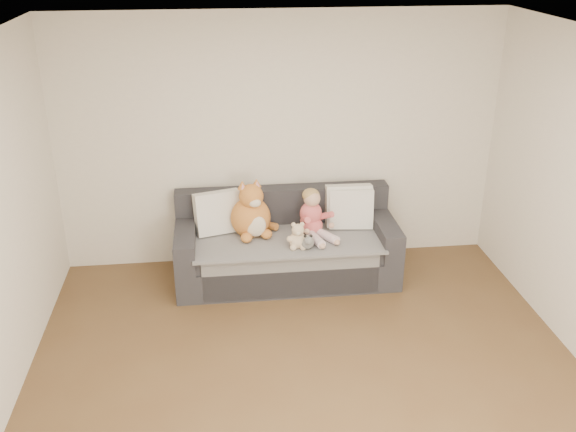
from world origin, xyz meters
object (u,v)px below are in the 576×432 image
object	(u,v)px
plush_cat	(251,214)
sippy_cup	(299,239)
sofa	(286,248)
toddler	(313,216)
teddy_bear	(298,238)

from	to	relation	value
plush_cat	sippy_cup	xyz separation A→B (m)	(0.44, -0.29, -0.16)
sofa	toddler	distance (m)	0.46
sofa	toddler	size ratio (longest dim) A/B	4.44
toddler	sippy_cup	xyz separation A→B (m)	(-0.17, -0.21, -0.14)
sippy_cup	sofa	bearing A→B (deg)	110.00
toddler	sippy_cup	world-z (taller)	toddler
toddler	sippy_cup	distance (m)	0.30
sofa	plush_cat	size ratio (longest dim) A/B	3.62
teddy_bear	sippy_cup	distance (m)	0.08
plush_cat	sippy_cup	size ratio (longest dim) A/B	5.01
sofa	toddler	world-z (taller)	toddler
sippy_cup	toddler	bearing A→B (deg)	51.58
toddler	plush_cat	size ratio (longest dim) A/B	0.82
sofa	plush_cat	distance (m)	0.51
sofa	teddy_bear	bearing A→B (deg)	-76.78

